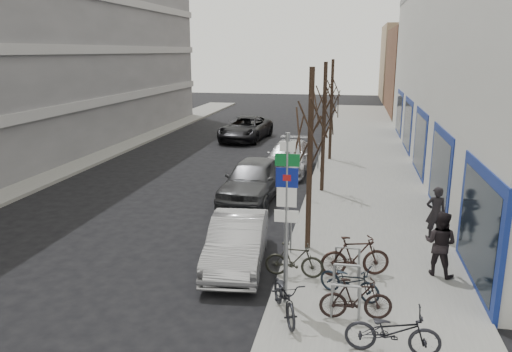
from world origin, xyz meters
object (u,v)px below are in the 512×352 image
at_px(parked_car_mid, 253,179).
at_px(tree_far, 332,86).
at_px(bike_far_curb, 393,327).
at_px(bike_near_right, 356,298).
at_px(bike_mid_curb, 350,278).
at_px(pedestrian_far, 440,243).
at_px(meter_back, 318,154).
at_px(bike_near_left, 285,293).
at_px(parked_car_back, 289,157).
at_px(parked_car_front, 237,242).
at_px(tree_near, 311,117).
at_px(bike_rack, 347,276).
at_px(meter_mid, 308,181).
at_px(lane_car, 246,128).
at_px(pedestrian_near, 436,213).
at_px(bike_mid_inner, 294,260).
at_px(meter_front, 291,228).
at_px(highway_sign_pole, 287,209).
at_px(tree_mid, 325,97).
at_px(bike_far_inner, 355,256).

bearing_deg(parked_car_mid, tree_far, 75.30).
bearing_deg(bike_far_curb, bike_near_right, 31.73).
xyz_separation_m(bike_mid_curb, pedestrian_far, (2.30, 1.72, 0.40)).
xyz_separation_m(meter_back, bike_near_left, (0.32, -14.63, -0.21)).
distance_m(tree_far, parked_car_back, 4.76).
bearing_deg(parked_car_front, tree_near, 29.28).
xyz_separation_m(bike_rack, bike_near_left, (-1.33, -1.23, 0.05)).
bearing_deg(meter_mid, bike_near_left, -88.00).
relative_size(meter_mid, bike_near_right, 0.78).
relative_size(parked_car_back, pedestrian_far, 2.88).
xyz_separation_m(meter_back, parked_car_back, (-1.44, -0.28, -0.18)).
distance_m(parked_car_mid, lane_car, 14.09).
relative_size(bike_near_right, parked_car_back, 0.32).
xyz_separation_m(meter_mid, parked_car_mid, (-2.26, 0.11, -0.07)).
distance_m(bike_far_curb, parked_car_front, 5.52).
bearing_deg(bike_rack, pedestrian_near, 59.08).
distance_m(tree_far, bike_mid_curb, 16.35).
relative_size(bike_near_left, parked_car_front, 0.43).
bearing_deg(tree_near, bike_mid_inner, -94.43).
xyz_separation_m(meter_front, parked_car_mid, (-2.26, 5.61, -0.07)).
bearing_deg(pedestrian_near, highway_sign_pole, 44.68).
height_order(meter_mid, bike_mid_curb, meter_mid).
height_order(meter_mid, bike_near_right, meter_mid).
xyz_separation_m(bike_rack, parked_car_back, (-3.09, 13.12, 0.08)).
relative_size(bike_rack, meter_front, 1.78).
relative_size(bike_mid_inner, parked_car_front, 0.37).
height_order(meter_front, pedestrian_far, pedestrian_far).
relative_size(bike_mid_curb, pedestrian_near, 0.94).
xyz_separation_m(tree_near, bike_far_curb, (2.13, -5.13, -3.39)).
xyz_separation_m(bike_rack, tree_mid, (-1.20, 9.40, 3.44)).
distance_m(highway_sign_pole, meter_mid, 8.65).
xyz_separation_m(highway_sign_pole, meter_mid, (-0.25, 8.51, -1.54)).
height_order(tree_near, meter_front, tree_near).
bearing_deg(parked_car_mid, bike_near_left, -70.15).
distance_m(bike_near_left, bike_far_inner, 2.85).
bearing_deg(pedestrian_far, meter_front, 17.27).
bearing_deg(tree_far, bike_near_left, -90.44).
distance_m(bike_rack, bike_near_right, 1.07).
bearing_deg(bike_far_inner, pedestrian_near, -52.12).
relative_size(bike_mid_curb, parked_car_back, 0.31).
bearing_deg(parked_car_front, bike_mid_curb, -32.98).
bearing_deg(lane_car, bike_mid_inner, -68.94).
relative_size(meter_back, bike_near_right, 0.78).
bearing_deg(pedestrian_far, tree_mid, -37.84).
relative_size(meter_front, lane_car, 0.22).
xyz_separation_m(meter_back, bike_far_inner, (1.85, -12.22, -0.20)).
distance_m(bike_mid_inner, parked_car_front, 1.88).
height_order(meter_mid, meter_back, same).
relative_size(tree_near, tree_mid, 1.00).
distance_m(meter_back, pedestrian_far, 12.38).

